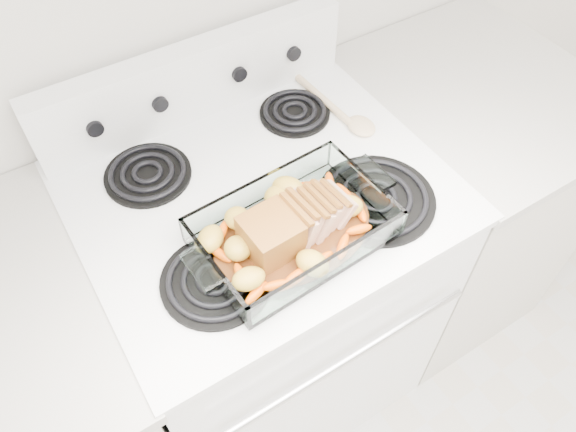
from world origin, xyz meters
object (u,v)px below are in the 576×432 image
electric_range (266,295)px  counter_left (30,426)px  pork_roast (288,226)px  counter_right (445,202)px  baking_dish (293,232)px

electric_range → counter_left: 0.67m
counter_left → pork_roast: (0.64, -0.16, 0.52)m
counter_left → counter_right: bearing=0.0°
electric_range → baking_dish: bearing=-95.0°
electric_range → baking_dish: (-0.01, -0.16, 0.48)m
electric_range → counter_left: (-0.67, -0.00, -0.02)m
baking_dish → counter_left: bearing=163.2°
counter_left → baking_dish: size_ratio=2.55×
counter_left → baking_dish: bearing=-13.4°
electric_range → counter_left: electric_range is taller
baking_dish → pork_roast: 0.03m
counter_right → pork_roast: pork_roast is taller
electric_range → counter_left: size_ratio=1.20×
pork_roast → counter_left: bearing=152.5°
electric_range → pork_roast: 0.53m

